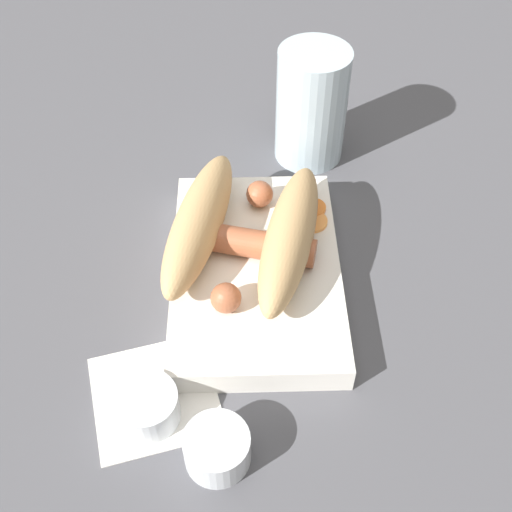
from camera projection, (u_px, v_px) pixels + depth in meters
The scene contains 9 objects.
ground_plane at pixel (256, 282), 0.62m from camera, with size 3.00×3.00×0.00m, color #4C4C51.
food_tray at pixel (256, 272), 0.61m from camera, with size 0.24×0.16×0.03m.
bread_roll at pixel (244, 229), 0.59m from camera, with size 0.21×0.17×0.05m.
sausage at pixel (244, 242), 0.60m from camera, with size 0.16×0.14×0.03m.
pickled_veggies at pixel (307, 215), 0.64m from camera, with size 0.05×0.05×0.00m.
napkin at pixel (155, 395), 0.54m from camera, with size 0.12×0.12×0.00m.
condiment_cup_near at pixel (148, 408), 0.51m from camera, with size 0.05×0.05×0.03m.
condiment_cup_far at pixel (217, 450), 0.49m from camera, with size 0.05×0.05×0.03m.
drink_glass at pixel (311, 106), 0.70m from camera, with size 0.08×0.08×0.13m.
Camera 1 is at (-0.39, 0.01, 0.48)m, focal length 45.00 mm.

